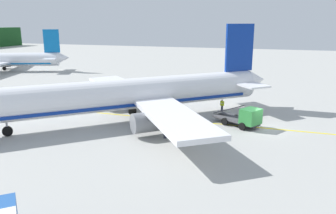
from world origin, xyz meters
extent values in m
cylinder|color=white|center=(-1.83, 16.72, 3.50)|extent=(27.05, 29.17, 3.80)
cone|color=white|center=(11.37, 2.23, 3.90)|extent=(4.54, 4.54, 3.23)
cube|color=white|center=(-7.24, 9.09, 2.83)|extent=(15.73, 13.35, 0.50)
cylinder|color=slate|center=(-6.43, 12.26, 1.63)|extent=(3.78, 3.85, 2.20)
cube|color=white|center=(6.27, 21.40, 2.83)|extent=(14.22, 15.14, 0.50)
cylinder|color=slate|center=(3.03, 20.88, 1.63)|extent=(3.78, 3.85, 2.20)
cube|color=navy|center=(9.28, 4.52, 8.65)|extent=(3.23, 3.50, 6.50)
cube|color=white|center=(9.28, 4.52, 3.90)|extent=(9.84, 9.37, 0.24)
cube|color=navy|center=(-1.83, 16.72, 2.46)|extent=(24.49, 26.38, 0.36)
cylinder|color=black|center=(-11.05, 26.84, 0.55)|extent=(1.00, 1.05, 1.10)
cylinder|color=gray|center=(-11.05, 26.84, 1.35)|extent=(0.20, 0.20, 0.50)
cylinder|color=black|center=(-2.75, 13.86, 0.55)|extent=(1.00, 1.05, 1.10)
cylinder|color=gray|center=(-2.75, 13.86, 1.35)|extent=(0.20, 0.20, 0.50)
cylinder|color=black|center=(1.10, 17.36, 0.55)|extent=(1.00, 1.05, 1.10)
cylinder|color=gray|center=(1.10, 17.36, 1.35)|extent=(0.20, 0.20, 0.50)
cone|color=silver|center=(33.62, 50.28, 3.36)|extent=(3.61, 3.60, 2.79)
cube|color=silver|center=(35.29, 67.31, 2.45)|extent=(14.14, 10.10, 0.43)
cylinder|color=slate|center=(32.52, 67.87, 1.41)|extent=(2.79, 3.27, 1.90)
cube|color=#0C66B2|center=(32.62, 52.77, 7.46)|extent=(1.70, 3.64, 5.61)
cube|color=silver|center=(32.62, 52.77, 3.36)|extent=(9.35, 5.90, 0.21)
cylinder|color=black|center=(29.89, 65.61, 0.47)|extent=(0.63, 0.99, 0.95)
cylinder|color=gray|center=(29.89, 65.61, 1.16)|extent=(0.17, 0.17, 0.43)
cube|color=#338C3F|center=(-0.15, 1.80, 1.50)|extent=(2.81, 2.67, 1.80)
cube|color=#192333|center=(-0.58, 1.06, 1.86)|extent=(1.63, 1.01, 0.94)
cube|color=#4C4C51|center=(1.31, 4.28, 0.72)|extent=(3.91, 4.53, 0.24)
cube|color=#2D2D33|center=(1.52, 4.62, 1.70)|extent=(2.85, 3.98, 1.75)
cube|color=#262628|center=(0.86, 3.50, 0.52)|extent=(4.25, 5.75, 0.16)
cylinder|color=black|center=(0.95, 1.50, 0.45)|extent=(0.70, 0.92, 0.90)
cylinder|color=black|center=(-0.94, 2.61, 0.45)|extent=(0.70, 0.92, 0.90)
cylinder|color=black|center=(2.26, 3.72, 0.45)|extent=(0.70, 0.92, 0.90)
cylinder|color=black|center=(0.37, 4.84, 0.45)|extent=(0.70, 0.92, 0.90)
cylinder|color=#191E33|center=(-6.44, 10.27, 0.41)|extent=(0.14, 0.14, 0.83)
cylinder|color=#191E33|center=(-6.40, 10.10, 0.41)|extent=(0.14, 0.14, 0.83)
cube|color=#CCE519|center=(-6.42, 10.19, 1.14)|extent=(0.32, 0.48, 0.62)
cube|color=silver|center=(-6.42, 10.19, 1.17)|extent=(0.33, 0.49, 0.06)
sphere|color=tan|center=(-6.42, 10.19, 1.56)|extent=(0.22, 0.22, 0.22)
cylinder|color=#CCE519|center=(-6.49, 10.45, 1.17)|extent=(0.09, 0.09, 0.59)
cylinder|color=#CCE519|center=(-6.35, 9.93, 1.17)|extent=(0.09, 0.09, 0.59)
cylinder|color=#191E33|center=(6.52, 6.27, 0.44)|extent=(0.14, 0.14, 0.87)
cylinder|color=#191E33|center=(6.45, 6.11, 0.44)|extent=(0.14, 0.14, 0.87)
cube|color=#CCE519|center=(6.48, 6.19, 1.20)|extent=(0.37, 0.49, 0.66)
cube|color=silver|center=(6.48, 6.19, 1.24)|extent=(0.38, 0.50, 0.06)
sphere|color=tan|center=(6.48, 6.19, 1.65)|extent=(0.24, 0.24, 0.24)
cylinder|color=#CCE519|center=(6.58, 6.44, 1.24)|extent=(0.09, 0.09, 0.62)
cylinder|color=#CCE519|center=(6.38, 5.94, 1.24)|extent=(0.09, 0.09, 0.62)
cylinder|color=#191E33|center=(-0.80, 10.07, 0.40)|extent=(0.14, 0.14, 0.80)
cylinder|color=#191E33|center=(-0.62, 10.05, 0.40)|extent=(0.14, 0.14, 0.80)
cube|color=orange|center=(-0.71, 10.06, 1.10)|extent=(0.46, 0.27, 0.60)
cube|color=silver|center=(-0.71, 10.06, 1.13)|extent=(0.47, 0.28, 0.06)
sphere|color=tan|center=(-0.71, 10.06, 1.51)|extent=(0.22, 0.22, 0.22)
cylinder|color=orange|center=(-0.98, 10.09, 1.13)|extent=(0.09, 0.09, 0.57)
cylinder|color=orange|center=(-0.44, 10.03, 1.13)|extent=(0.09, 0.09, 0.57)
cube|color=yellow|center=(0.64, 11.72, 0.01)|extent=(0.30, 60.00, 0.01)
camera|label=1|loc=(-39.25, -0.87, 12.27)|focal=36.40mm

